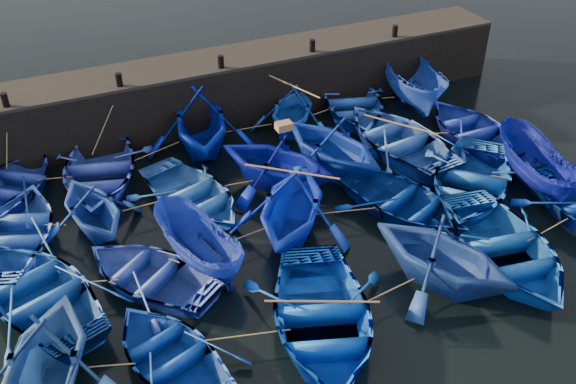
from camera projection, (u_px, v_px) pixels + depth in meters
name	position (u px, v px, depth m)	size (l,w,h in m)	color
ground	(331.00, 265.00, 19.61)	(120.00, 120.00, 0.00)	black
quay_wall	(216.00, 90.00, 26.74)	(26.00, 2.50, 2.50)	black
quay_top	(214.00, 61.00, 25.99)	(26.00, 2.50, 0.12)	black
bollard_0	(5.00, 100.00, 22.44)	(0.24, 0.24, 0.50)	black
bollard_1	(119.00, 80.00, 23.79)	(0.24, 0.24, 0.50)	black
bollard_2	(221.00, 62.00, 25.14)	(0.24, 0.24, 0.50)	black
bollard_3	(312.00, 46.00, 26.49)	(0.24, 0.24, 0.50)	black
bollard_4	(395.00, 31.00, 27.84)	(0.24, 0.24, 0.50)	black
boat_0	(10.00, 187.00, 22.20)	(3.48, 4.87, 1.01)	navy
boat_1	(98.00, 170.00, 22.95)	(3.89, 5.43, 1.13)	#293CAD
boat_2	(200.00, 120.00, 24.50)	(4.23, 4.91, 2.58)	#001692
boat_3	(292.00, 109.00, 25.82)	(3.33, 3.86, 2.03)	blue
boat_4	(353.00, 103.00, 27.28)	(3.75, 5.25, 1.09)	#153D93
boat_5	(413.00, 83.00, 27.79)	(2.00, 5.31, 2.06)	#1F43B2
boat_6	(15.00, 233.00, 20.09)	(3.59, 5.02, 1.04)	blue
boat_7	(92.00, 207.00, 20.42)	(3.23, 3.74, 1.97)	#1A3E95
boat_8	(192.00, 195.00, 21.83)	(3.43, 4.79, 0.99)	blue
boat_9	(276.00, 160.00, 22.39)	(3.81, 4.41, 2.32)	#000980
boat_10	(333.00, 144.00, 23.21)	(3.94, 4.57, 2.41)	navy
boat_11	(398.00, 138.00, 24.78)	(4.04, 5.65, 1.17)	#244CA2
boat_12	(472.00, 129.00, 25.55)	(3.51, 4.91, 1.02)	#172A9F
boat_13	(40.00, 292.00, 17.86)	(3.79, 5.30, 1.10)	#114395
boat_14	(150.00, 273.00, 18.63)	(3.19, 4.47, 0.93)	#284199
boat_15	(197.00, 245.00, 19.20)	(1.51, 4.00, 1.55)	#172E9B
boat_16	(292.00, 204.00, 20.16)	(3.95, 4.58, 2.41)	#0B27D2
boat_17	(405.00, 202.00, 21.48)	(3.45, 4.82, 1.00)	navy
boat_18	(470.00, 181.00, 22.37)	(4.02, 5.63, 1.17)	#0F439C
boat_19	(534.00, 166.00, 22.68)	(1.66, 4.41, 1.71)	#050D77
boat_20	(44.00, 362.00, 15.05)	(3.85, 4.47, 2.35)	#24528F
boat_21	(171.00, 355.00, 16.17)	(3.03, 4.23, 0.88)	#083392
boat_22	(321.00, 318.00, 17.00)	(4.04, 5.64, 1.17)	blue
boat_23	(443.00, 254.00, 18.26)	(3.83, 4.45, 2.34)	navy
boat_24	(505.00, 248.00, 19.39)	(4.02, 5.62, 1.17)	blue
wooden_crate	(284.00, 126.00, 21.75)	(0.55, 0.39, 0.26)	#8C603D
mooring_ropes	(269.00, 160.00, 22.90)	(16.75, 11.89, 2.10)	tan
loose_oars	(329.00, 158.00, 21.44)	(9.26, 12.45, 1.30)	#99724C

